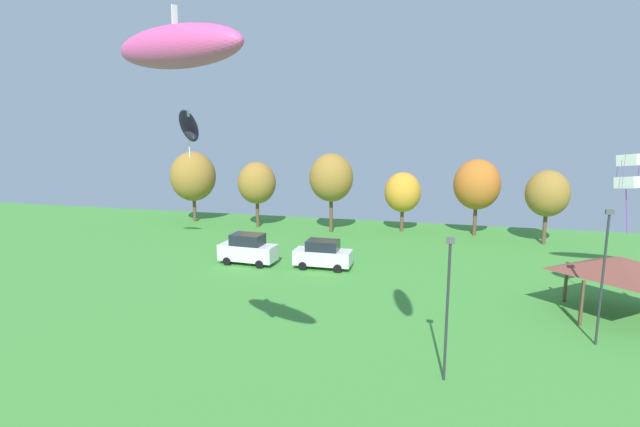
% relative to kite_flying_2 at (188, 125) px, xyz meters
% --- Properties ---
extents(kite_flying_2, '(1.97, 2.36, 1.82)m').
position_rel_kite_flying_2_xyz_m(kite_flying_2, '(0.00, 0.00, 0.00)').
color(kite_flying_2, black).
extents(kite_flying_6, '(1.62, 1.63, 4.48)m').
position_rel_kite_flying_2_xyz_m(kite_flying_6, '(18.49, 14.93, -2.57)').
color(kite_flying_6, white).
extents(kite_flying_8, '(5.50, 3.41, 1.79)m').
position_rel_kite_flying_2_xyz_m(kite_flying_8, '(1.13, -2.56, 2.18)').
color(kite_flying_8, '#E54C93').
extents(parked_car_leftmost, '(4.62, 2.26, 2.43)m').
position_rel_kite_flying_2_xyz_m(parked_car_leftmost, '(-6.33, 20.07, -9.86)').
color(parked_car_leftmost, silver).
rests_on(parked_car_leftmost, ground).
extents(parked_car_second_from_left, '(4.41, 2.01, 2.21)m').
position_rel_kite_flying_2_xyz_m(parked_car_second_from_left, '(-0.27, 20.34, -9.96)').
color(parked_car_second_from_left, silver).
rests_on(parked_car_second_from_left, ground).
extents(park_pavilion, '(5.87, 4.97, 3.60)m').
position_rel_kite_flying_2_xyz_m(park_pavilion, '(18.49, 15.10, -7.98)').
color(park_pavilion, brown).
rests_on(park_pavilion, ground).
extents(light_post_0, '(0.36, 0.20, 6.98)m').
position_rel_kite_flying_2_xyz_m(light_post_0, '(16.41, 10.73, -7.16)').
color(light_post_0, '#2D2D33').
rests_on(light_post_0, ground).
extents(light_post_1, '(0.36, 0.20, 6.41)m').
position_rel_kite_flying_2_xyz_m(light_post_1, '(8.94, 5.22, -7.45)').
color(light_post_1, '#2D2D33').
rests_on(light_post_1, ground).
extents(treeline_tree_0, '(5.02, 5.02, 7.88)m').
position_rel_kite_flying_2_xyz_m(treeline_tree_0, '(-18.71, 34.59, -5.95)').
color(treeline_tree_0, brown).
rests_on(treeline_tree_0, ground).
extents(treeline_tree_1, '(4.02, 4.02, 6.97)m').
position_rel_kite_flying_2_xyz_m(treeline_tree_1, '(-10.69, 33.46, -6.32)').
color(treeline_tree_1, brown).
rests_on(treeline_tree_1, ground).
extents(treeline_tree_2, '(4.41, 4.41, 8.02)m').
position_rel_kite_flying_2_xyz_m(treeline_tree_2, '(-2.50, 32.92, -5.48)').
color(treeline_tree_2, brown).
rests_on(treeline_tree_2, ground).
extents(treeline_tree_3, '(3.69, 3.69, 6.10)m').
position_rel_kite_flying_2_xyz_m(treeline_tree_3, '(4.49, 34.99, -7.00)').
color(treeline_tree_3, brown).
rests_on(treeline_tree_3, ground).
extents(treeline_tree_4, '(4.49, 4.49, 7.57)m').
position_rel_kite_flying_2_xyz_m(treeline_tree_4, '(11.65, 34.96, -5.97)').
color(treeline_tree_4, brown).
rests_on(treeline_tree_4, ground).
extents(treeline_tree_5, '(3.86, 3.86, 6.85)m').
position_rel_kite_flying_2_xyz_m(treeline_tree_5, '(17.68, 32.77, -6.34)').
color(treeline_tree_5, brown).
rests_on(treeline_tree_5, ground).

